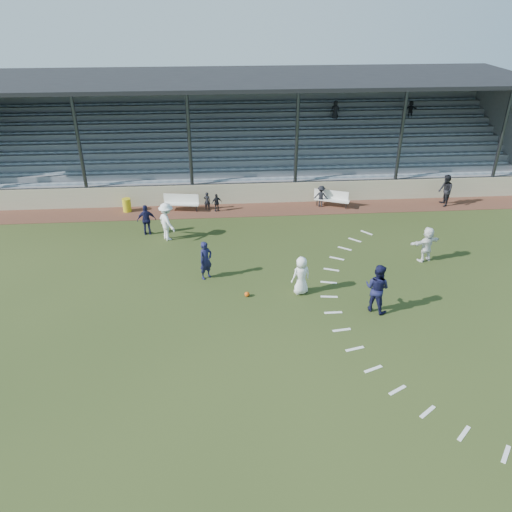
{
  "coord_description": "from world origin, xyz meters",
  "views": [
    {
      "loc": [
        -1.4,
        -15.87,
        11.21
      ],
      "look_at": [
        0.0,
        2.5,
        1.3
      ],
      "focal_mm": 35.0,
      "sensor_mm": 36.0,
      "label": 1
    }
  ],
  "objects_px": {
    "bench_right": "(331,197)",
    "trash_bin": "(127,205)",
    "football": "(247,294)",
    "official": "(445,191)",
    "bench_left": "(181,201)",
    "player_navy_lead": "(206,260)",
    "player_white_lead": "(301,275)"
  },
  "relations": [
    {
      "from": "bench_right",
      "to": "football",
      "type": "bearing_deg",
      "value": -98.16
    },
    {
      "from": "bench_left",
      "to": "trash_bin",
      "type": "relative_size",
      "value": 2.69
    },
    {
      "from": "player_white_lead",
      "to": "player_navy_lead",
      "type": "height_order",
      "value": "player_navy_lead"
    },
    {
      "from": "bench_right",
      "to": "football",
      "type": "relative_size",
      "value": 9.6
    },
    {
      "from": "bench_right",
      "to": "trash_bin",
      "type": "bearing_deg",
      "value": -158.42
    },
    {
      "from": "bench_right",
      "to": "player_white_lead",
      "type": "height_order",
      "value": "player_white_lead"
    },
    {
      "from": "player_white_lead",
      "to": "player_navy_lead",
      "type": "distance_m",
      "value": 4.2
    },
    {
      "from": "bench_left",
      "to": "official",
      "type": "height_order",
      "value": "official"
    },
    {
      "from": "bench_left",
      "to": "player_white_lead",
      "type": "distance_m",
      "value": 10.63
    },
    {
      "from": "trash_bin",
      "to": "player_white_lead",
      "type": "relative_size",
      "value": 0.46
    },
    {
      "from": "bench_left",
      "to": "player_navy_lead",
      "type": "relative_size",
      "value": 1.18
    },
    {
      "from": "bench_right",
      "to": "trash_bin",
      "type": "height_order",
      "value": "bench_right"
    },
    {
      "from": "football",
      "to": "bench_right",
      "type": "bearing_deg",
      "value": 59.39
    },
    {
      "from": "bench_right",
      "to": "official",
      "type": "bearing_deg",
      "value": 19.39
    },
    {
      "from": "football",
      "to": "player_navy_lead",
      "type": "relative_size",
      "value": 0.12
    },
    {
      "from": "bench_right",
      "to": "player_navy_lead",
      "type": "height_order",
      "value": "player_navy_lead"
    },
    {
      "from": "official",
      "to": "bench_right",
      "type": "bearing_deg",
      "value": -89.21
    },
    {
      "from": "player_navy_lead",
      "to": "official",
      "type": "height_order",
      "value": "official"
    },
    {
      "from": "official",
      "to": "football",
      "type": "bearing_deg",
      "value": -49.74
    },
    {
      "from": "bench_left",
      "to": "player_navy_lead",
      "type": "bearing_deg",
      "value": -70.1
    },
    {
      "from": "player_navy_lead",
      "to": "official",
      "type": "xyz_separation_m",
      "value": [
        13.67,
        7.2,
        0.07
      ]
    },
    {
      "from": "bench_right",
      "to": "player_navy_lead",
      "type": "relative_size",
      "value": 1.16
    },
    {
      "from": "bench_left",
      "to": "football",
      "type": "height_order",
      "value": "bench_left"
    },
    {
      "from": "bench_right",
      "to": "player_navy_lead",
      "type": "xyz_separation_m",
      "value": [
        -7.12,
        -7.55,
        0.28
      ]
    },
    {
      "from": "bench_left",
      "to": "bench_right",
      "type": "distance_m",
      "value": 8.61
    },
    {
      "from": "player_navy_lead",
      "to": "bench_left",
      "type": "bearing_deg",
      "value": 62.56
    },
    {
      "from": "bench_left",
      "to": "player_navy_lead",
      "type": "xyz_separation_m",
      "value": [
        1.49,
        -7.61,
        0.28
      ]
    },
    {
      "from": "bench_left",
      "to": "football",
      "type": "relative_size",
      "value": 9.78
    },
    {
      "from": "football",
      "to": "trash_bin",
      "type": "bearing_deg",
      "value": 123.68
    },
    {
      "from": "bench_left",
      "to": "bench_right",
      "type": "xyz_separation_m",
      "value": [
        8.61,
        -0.07,
        0.0
      ]
    },
    {
      "from": "trash_bin",
      "to": "official",
      "type": "height_order",
      "value": "official"
    },
    {
      "from": "trash_bin",
      "to": "player_navy_lead",
      "type": "height_order",
      "value": "player_navy_lead"
    }
  ]
}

